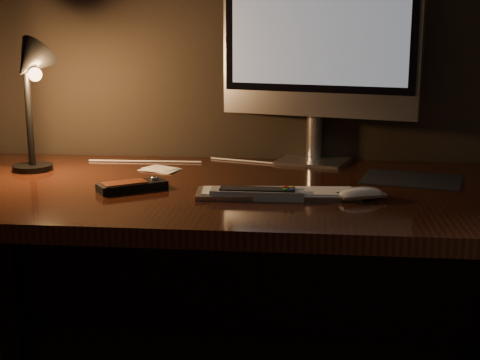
# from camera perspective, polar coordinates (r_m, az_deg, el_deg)

# --- Properties ---
(desk) EXTENTS (1.60, 0.75, 0.75)m
(desk) POSITION_cam_1_polar(r_m,az_deg,el_deg) (1.74, -0.44, -4.15)
(desk) COLOR black
(desk) RESTS_ON ground
(monitor) EXTENTS (0.57, 0.22, 0.61)m
(monitor) POSITION_cam_1_polar(r_m,az_deg,el_deg) (1.91, 6.58, 12.19)
(monitor) COLOR silver
(monitor) RESTS_ON desk
(keyboard) EXTENTS (0.38, 0.14, 0.01)m
(keyboard) POSITION_cam_1_polar(r_m,az_deg,el_deg) (1.54, 3.25, -1.12)
(keyboard) COLOR silver
(keyboard) RESTS_ON desk
(mousepad) EXTENTS (0.28, 0.25, 0.00)m
(mousepad) POSITION_cam_1_polar(r_m,az_deg,el_deg) (1.77, 14.44, 0.06)
(mousepad) COLOR black
(mousepad) RESTS_ON desk
(mouse) EXTENTS (0.12, 0.09, 0.02)m
(mouse) POSITION_cam_1_polar(r_m,az_deg,el_deg) (1.53, 10.28, -1.29)
(mouse) COLOR white
(mouse) RESTS_ON desk
(media_remote) EXTENTS (0.17, 0.14, 0.03)m
(media_remote) POSITION_cam_1_polar(r_m,az_deg,el_deg) (1.62, -9.18, -0.49)
(media_remote) COLOR black
(media_remote) RESTS_ON desk
(tv_remote) EXTENTS (0.21, 0.06, 0.03)m
(tv_remote) POSITION_cam_1_polar(r_m,az_deg,el_deg) (1.52, 1.48, -1.16)
(tv_remote) COLOR #9A9DA0
(tv_remote) RESTS_ON desk
(papers) EXTENTS (0.12, 0.10, 0.01)m
(papers) POSITION_cam_1_polar(r_m,az_deg,el_deg) (1.84, -6.84, 0.92)
(papers) COLOR white
(papers) RESTS_ON desk
(desk_lamp) EXTENTS (0.17, 0.19, 0.36)m
(desk_lamp) POSITION_cam_1_polar(r_m,az_deg,el_deg) (1.84, -17.45, 8.04)
(desk_lamp) COLOR black
(desk_lamp) RESTS_ON desk
(cable) EXTENTS (0.63, 0.12, 0.01)m
(cable) POSITION_cam_1_polar(r_m,az_deg,el_deg) (1.93, -3.34, 1.51)
(cable) COLOR white
(cable) RESTS_ON desk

